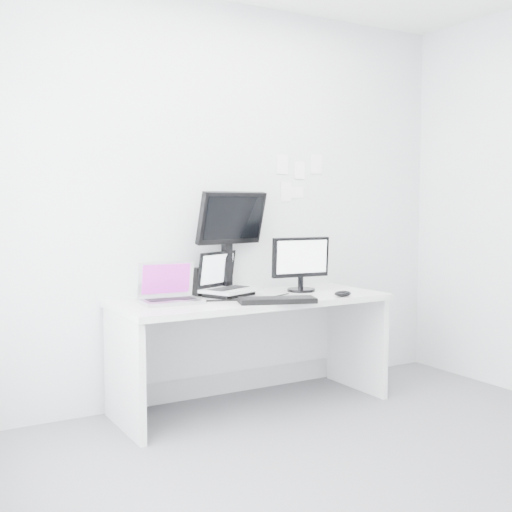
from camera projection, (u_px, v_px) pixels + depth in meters
The scene contains 15 objects.
ground at pixel (377, 475), 3.22m from camera, with size 3.60×3.60×0.00m, color #57575C.
back_wall at pixel (227, 202), 4.49m from camera, with size 3.60×3.60×0.00m, color silver.
desk at pixel (252, 352), 4.26m from camera, with size 1.80×0.70×0.73m, color silver.
macbook at pixel (171, 282), 3.96m from camera, with size 0.36×0.27×0.27m, color #AAAAAE.
speaker at pixel (201, 282), 4.31m from camera, with size 0.09×0.09×0.18m, color black.
dell_laptop at pixel (231, 273), 4.27m from camera, with size 0.36×0.28×0.30m, color silver.
rear_monitor at pixel (230, 241), 4.39m from camera, with size 0.52×0.19×0.71m, color black.
samsung_monitor at pixel (301, 263), 4.50m from camera, with size 0.43×0.20×0.39m, color black.
keyboard at pixel (277, 300), 4.00m from camera, with size 0.47×0.17×0.03m, color black.
mouse at pixel (343, 294), 4.26m from camera, with size 0.12×0.08×0.04m, color black.
wall_note_0 at pixel (282, 164), 4.68m from camera, with size 0.10×0.00×0.14m, color white.
wall_note_1 at pixel (300, 170), 4.76m from camera, with size 0.09×0.00×0.13m, color white.
wall_note_2 at pixel (316, 164), 4.83m from camera, with size 0.10×0.00×0.14m, color white.
wall_note_3 at pixel (297, 192), 4.76m from camera, with size 0.11×0.00×0.08m, color white.
wall_note_4 at pixel (286, 192), 4.72m from camera, with size 0.09×0.00×0.14m, color white.
Camera 1 is at (-2.08, -2.39, 1.34)m, focal length 45.68 mm.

